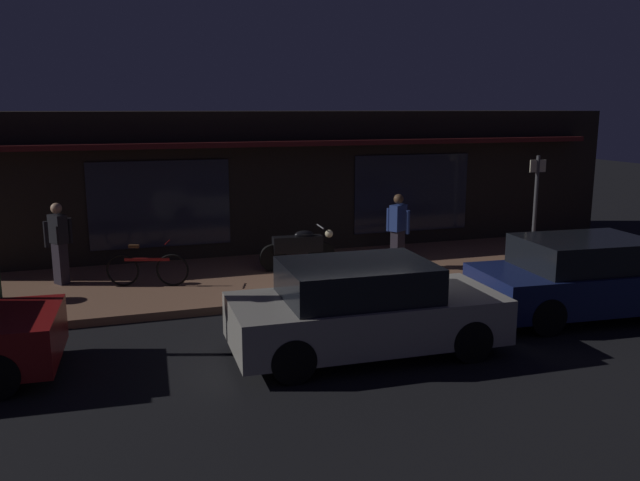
{
  "coord_description": "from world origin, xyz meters",
  "views": [
    {
      "loc": [
        -4.38,
        -10.35,
        3.68
      ],
      "look_at": [
        -0.17,
        2.4,
        0.95
      ],
      "focal_mm": 36.69,
      "sensor_mm": 36.0,
      "label": 1
    }
  ],
  "objects_px": {
    "motorcycle": "(299,248)",
    "parked_car_far": "(363,308)",
    "person_photographer": "(59,242)",
    "sign_post": "(536,198)",
    "person_bystander": "(398,229)",
    "parked_car_across": "(588,277)",
    "bicycle_parked": "(147,269)"
  },
  "relations": [
    {
      "from": "motorcycle",
      "to": "parked_car_far",
      "type": "relative_size",
      "value": 0.41
    },
    {
      "from": "person_photographer",
      "to": "sign_post",
      "type": "relative_size",
      "value": 0.7
    },
    {
      "from": "person_photographer",
      "to": "parked_car_far",
      "type": "height_order",
      "value": "person_photographer"
    },
    {
      "from": "motorcycle",
      "to": "person_bystander",
      "type": "distance_m",
      "value": 2.24
    },
    {
      "from": "parked_car_far",
      "to": "parked_car_across",
      "type": "distance_m",
      "value": 4.54
    },
    {
      "from": "sign_post",
      "to": "parked_car_far",
      "type": "relative_size",
      "value": 0.58
    },
    {
      "from": "person_photographer",
      "to": "sign_post",
      "type": "distance_m",
      "value": 10.97
    },
    {
      "from": "parked_car_across",
      "to": "sign_post",
      "type": "bearing_deg",
      "value": 65.61
    },
    {
      "from": "motorcycle",
      "to": "bicycle_parked",
      "type": "relative_size",
      "value": 1.07
    },
    {
      "from": "motorcycle",
      "to": "parked_car_across",
      "type": "bearing_deg",
      "value": -46.14
    },
    {
      "from": "sign_post",
      "to": "bicycle_parked",
      "type": "bearing_deg",
      "value": -178.65
    },
    {
      "from": "motorcycle",
      "to": "person_bystander",
      "type": "relative_size",
      "value": 1.02
    },
    {
      "from": "motorcycle",
      "to": "bicycle_parked",
      "type": "bearing_deg",
      "value": -173.76
    },
    {
      "from": "sign_post",
      "to": "parked_car_across",
      "type": "bearing_deg",
      "value": -114.39
    },
    {
      "from": "person_photographer",
      "to": "sign_post",
      "type": "xyz_separation_m",
      "value": [
        10.95,
        -0.51,
        0.48
      ]
    },
    {
      "from": "motorcycle",
      "to": "person_photographer",
      "type": "height_order",
      "value": "person_photographer"
    },
    {
      "from": "parked_car_far",
      "to": "person_bystander",
      "type": "bearing_deg",
      "value": 59.12
    },
    {
      "from": "person_bystander",
      "to": "person_photographer",
      "type": "bearing_deg",
      "value": 172.82
    },
    {
      "from": "person_photographer",
      "to": "person_bystander",
      "type": "xyz_separation_m",
      "value": [
        7.08,
        -0.89,
        0.0
      ]
    },
    {
      "from": "bicycle_parked",
      "to": "parked_car_far",
      "type": "xyz_separation_m",
      "value": [
        2.9,
        -4.4,
        0.2
      ]
    },
    {
      "from": "bicycle_parked",
      "to": "parked_car_far",
      "type": "bearing_deg",
      "value": -56.63
    },
    {
      "from": "motorcycle",
      "to": "parked_car_far",
      "type": "height_order",
      "value": "parked_car_far"
    },
    {
      "from": "parked_car_far",
      "to": "parked_car_across",
      "type": "relative_size",
      "value": 0.98
    },
    {
      "from": "sign_post",
      "to": "parked_car_across",
      "type": "distance_m",
      "value": 4.63
    },
    {
      "from": "motorcycle",
      "to": "sign_post",
      "type": "distance_m",
      "value": 6.07
    },
    {
      "from": "motorcycle",
      "to": "person_photographer",
      "type": "bearing_deg",
      "value": 175.74
    },
    {
      "from": "bicycle_parked",
      "to": "person_photographer",
      "type": "distance_m",
      "value": 1.88
    },
    {
      "from": "motorcycle",
      "to": "parked_car_across",
      "type": "distance_m",
      "value": 5.95
    },
    {
      "from": "person_bystander",
      "to": "parked_car_across",
      "type": "relative_size",
      "value": 0.4
    },
    {
      "from": "motorcycle",
      "to": "sign_post",
      "type": "relative_size",
      "value": 0.71
    },
    {
      "from": "person_photographer",
      "to": "sign_post",
      "type": "height_order",
      "value": "sign_post"
    },
    {
      "from": "person_bystander",
      "to": "motorcycle",
      "type": "bearing_deg",
      "value": 166.23
    }
  ]
}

